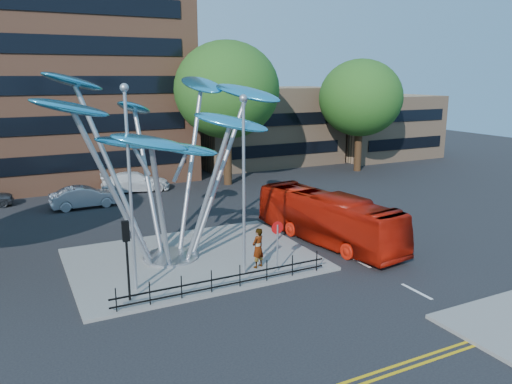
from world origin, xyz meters
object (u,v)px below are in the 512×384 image
tree_far (361,98)px  street_lamp_left (129,172)px  leaf_sculpture (163,126)px  pedestrian (258,248)px  traffic_light_island (126,244)px  parked_car_right (135,182)px  tree_right (227,90)px  red_bus (328,218)px  parked_car_mid (84,197)px  street_lamp_right (244,170)px  no_entry_sign_island (277,238)px

tree_far → street_lamp_left: 32.37m
leaf_sculpture → pedestrian: size_ratio=6.45×
traffic_light_island → parked_car_right: traffic_light_island is taller
tree_right → street_lamp_left: tree_right is taller
street_lamp_left → traffic_light_island: (-0.50, -1.00, -2.74)m
red_bus → pedestrian: 5.77m
street_lamp_left → parked_car_mid: bearing=89.3°
tree_far → parked_car_right: 22.71m
tree_right → red_bus: (-1.17, -16.66, -6.63)m
street_lamp_right → no_entry_sign_island: size_ratio=3.39×
leaf_sculpture → tree_right: bearing=56.7°
street_lamp_right → traffic_light_island: street_lamp_right is taller
no_entry_sign_island → street_lamp_left: bearing=171.4°
parked_car_right → red_bus: bearing=-151.6°
street_lamp_left → street_lamp_right: bearing=-5.7°
street_lamp_right → parked_car_right: 20.43m
leaf_sculpture → street_lamp_left: (-2.43, -3.18, -1.52)m
street_lamp_left → red_bus: street_lamp_left is taller
tree_right → leaf_sculpture: 18.37m
red_bus → parked_car_mid: red_bus is taller
traffic_light_island → pedestrian: size_ratio=1.74×
no_entry_sign_island → parked_car_mid: bearing=110.4°
tree_far → traffic_light_island: 33.61m
parked_car_right → parked_car_mid: bearing=135.8°
red_bus → tree_far: bearing=39.7°
tree_right → traffic_light_island: bearing=-123.7°
tree_right → street_lamp_right: 20.64m
red_bus → parked_car_mid: 17.98m
red_bus → pedestrian: (-5.41, -1.98, -0.27)m
pedestrian → leaf_sculpture: bearing=-66.5°
street_lamp_left → parked_car_right: size_ratio=1.61×
pedestrian → parked_car_mid: size_ratio=0.42×
traffic_light_island → leaf_sculpture: bearing=55.0°
parked_car_mid → no_entry_sign_island: bearing=-161.8°
tree_right → street_lamp_right: bearing=-111.5°
street_lamp_right → no_entry_sign_island: 3.64m
leaf_sculpture → pedestrian: (3.48, -3.32, -5.74)m
pedestrian → parked_car_mid: bearing=-93.3°
street_lamp_right → parked_car_mid: size_ratio=1.77×
leaf_sculpture → pedestrian: bearing=-43.6°
leaf_sculpture → parked_car_right: bearing=82.1°
pedestrian → parked_car_mid: (-5.71, 16.09, -0.36)m
traffic_light_island → parked_car_mid: bearing=87.6°
street_lamp_left → street_lamp_right: street_lamp_left is taller
no_entry_sign_island → pedestrian: no_entry_sign_island is taller
leaf_sculpture → parked_car_right: leaf_sculpture is taller
leaf_sculpture → parked_car_mid: bearing=99.9°
parked_car_right → traffic_light_island: bearing=173.5°
street_lamp_left → no_entry_sign_island: size_ratio=3.59×
street_lamp_left → traffic_light_island: street_lamp_left is taller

